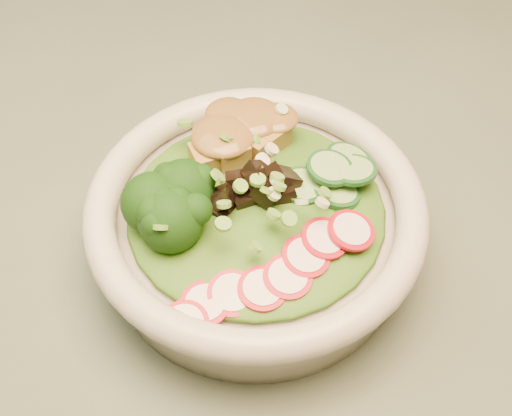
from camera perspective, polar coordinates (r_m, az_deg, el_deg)
salad_bowl at (r=0.51m, az=-0.00°, el=-1.32°), size 0.24×0.24×0.06m
lettuce_bed at (r=0.49m, az=-0.00°, el=0.07°), size 0.18×0.18×0.02m
broccoli_florets at (r=0.48m, az=-6.41°, el=-0.37°), size 0.09×0.08×0.04m
radish_slices at (r=0.46m, az=2.19°, el=-5.15°), size 0.10×0.06×0.02m
cucumber_slices at (r=0.50m, az=6.49°, el=2.00°), size 0.08×0.08×0.03m
mushroom_heap at (r=0.49m, az=-0.32°, el=1.89°), size 0.08×0.08×0.04m
tofu_cubes at (r=0.52m, az=-1.40°, el=5.39°), size 0.09×0.08×0.03m
peanut_sauce at (r=0.52m, az=-1.42°, el=6.30°), size 0.06×0.05×0.01m
scallion_garnish at (r=0.48m, az=-0.00°, el=1.65°), size 0.17×0.17×0.02m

